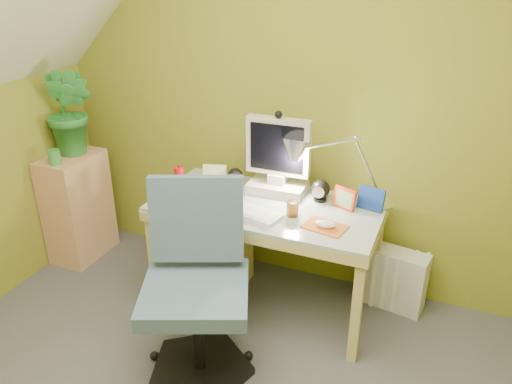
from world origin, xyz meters
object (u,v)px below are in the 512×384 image
at_px(side_ledge, 78,207).
at_px(task_chair, 195,289).
at_px(desk, 266,255).
at_px(monitor, 278,149).
at_px(potted_plant, 70,111).
at_px(desk_lamp, 356,154).
at_px(radiator, 394,279).

relative_size(side_ledge, task_chair, 0.73).
distance_m(desk, monitor, 0.65).
xyz_separation_m(desk, task_chair, (-0.11, -0.67, 0.18)).
height_order(desk, task_chair, task_chair).
bearing_deg(task_chair, desk, 58.26).
xyz_separation_m(side_ledge, task_chair, (1.33, -0.71, 0.14)).
distance_m(side_ledge, task_chair, 1.52).
relative_size(potted_plant, task_chair, 0.57).
relative_size(desk_lamp, task_chair, 0.58).
bearing_deg(side_ledge, potted_plant, 64.41).
height_order(desk_lamp, radiator, desk_lamp).
height_order(desk_lamp, potted_plant, potted_plant).
bearing_deg(side_ledge, task_chair, -28.15).
height_order(desk_lamp, task_chair, desk_lamp).
height_order(desk, desk_lamp, desk_lamp).
height_order(potted_plant, task_chair, potted_plant).
bearing_deg(task_chair, potted_plant, 127.47).
distance_m(desk_lamp, side_ledge, 2.00).
bearing_deg(desk_lamp, radiator, 29.61).
bearing_deg(desk_lamp, side_ledge, -165.81).
bearing_deg(monitor, side_ledge, -175.99).
bearing_deg(desk, monitor, 90.50).
distance_m(desk, task_chair, 0.70).
xyz_separation_m(desk, side_ledge, (-1.44, 0.04, 0.04)).
relative_size(monitor, task_chair, 0.52).
xyz_separation_m(potted_plant, radiator, (2.15, 0.19, -0.87)).
bearing_deg(desk_lamp, potted_plant, -167.28).
bearing_deg(potted_plant, side_ledge, -115.59).
xyz_separation_m(task_chair, radiator, (0.84, 0.95, -0.33)).
height_order(side_ledge, task_chair, task_chair).
relative_size(desk, desk_lamp, 2.12).
relative_size(potted_plant, radiator, 1.56).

